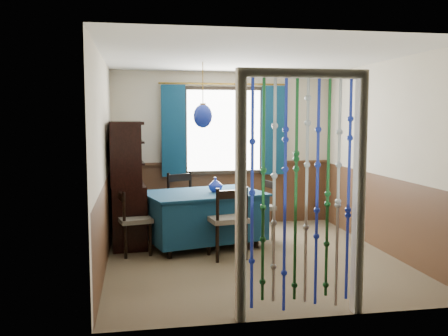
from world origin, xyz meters
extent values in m
plane|color=brown|center=(0.00, 0.00, 0.00)|extent=(4.00, 4.00, 0.00)
plane|color=silver|center=(0.00, 0.00, 2.50)|extent=(4.00, 4.00, 0.00)
plane|color=beige|center=(0.00, 2.00, 1.25)|extent=(3.60, 0.00, 3.60)
plane|color=beige|center=(0.00, -2.00, 1.25)|extent=(3.60, 0.00, 3.60)
plane|color=beige|center=(-1.80, 0.00, 1.25)|extent=(0.00, 4.00, 4.00)
plane|color=beige|center=(1.80, 0.00, 1.25)|extent=(0.00, 4.00, 4.00)
plane|color=#482D1B|center=(0.00, 1.99, 0.50)|extent=(3.60, 0.00, 3.60)
plane|color=#482D1B|center=(0.00, -1.99, 0.50)|extent=(3.60, 0.00, 3.60)
plane|color=#482D1B|center=(-1.79, 0.00, 0.50)|extent=(0.00, 4.00, 4.00)
plane|color=#482D1B|center=(1.79, 0.00, 0.50)|extent=(0.00, 4.00, 4.00)
cube|color=black|center=(0.00, 1.95, 1.55)|extent=(1.32, 0.12, 1.42)
cube|color=#0E2F49|center=(-0.52, 0.61, 0.42)|extent=(1.71, 1.36, 0.60)
cube|color=#0E2F49|center=(-0.52, 0.61, 0.73)|extent=(1.78, 1.44, 0.03)
cylinder|color=black|center=(-1.02, 0.09, 0.07)|extent=(0.07, 0.07, 0.14)
cylinder|color=black|center=(0.18, 0.40, 0.07)|extent=(0.07, 0.07, 0.14)
cylinder|color=black|center=(-1.21, 0.82, 0.07)|extent=(0.07, 0.07, 0.14)
cylinder|color=black|center=(-0.02, 1.14, 0.07)|extent=(0.07, 0.07, 0.14)
cylinder|color=black|center=(-0.46, -0.20, 0.23)|extent=(0.05, 0.05, 0.46)
cylinder|color=black|center=(-0.09, -0.14, 0.23)|extent=(0.05, 0.05, 0.46)
cylinder|color=black|center=(-0.51, 0.15, 0.23)|extent=(0.05, 0.05, 0.46)
cylinder|color=black|center=(-0.14, 0.21, 0.23)|extent=(0.05, 0.05, 0.46)
cube|color=#5B5549|center=(-0.30, 0.01, 0.49)|extent=(0.51, 0.50, 0.06)
cube|color=black|center=(-0.27, -0.18, 0.83)|extent=(0.39, 0.10, 0.10)
cylinder|color=black|center=(-0.46, -0.21, 0.69)|extent=(0.04, 0.04, 0.45)
cylinder|color=black|center=(-0.09, -0.15, 0.69)|extent=(0.04, 0.04, 0.45)
cylinder|color=black|center=(-0.60, 1.47, 0.24)|extent=(0.05, 0.05, 0.48)
cylinder|color=black|center=(-0.94, 1.30, 0.24)|extent=(0.05, 0.05, 0.48)
cylinder|color=black|center=(-0.43, 1.14, 0.24)|extent=(0.05, 0.05, 0.48)
cylinder|color=black|center=(-0.78, 0.97, 0.24)|extent=(0.05, 0.05, 0.48)
cube|color=#5B5549|center=(-0.69, 1.22, 0.51)|extent=(0.62, 0.61, 0.06)
cube|color=black|center=(-0.77, 1.39, 0.86)|extent=(0.38, 0.22, 0.11)
cylinder|color=black|center=(-0.60, 1.48, 0.71)|extent=(0.04, 0.04, 0.47)
cylinder|color=black|center=(-0.95, 1.31, 0.71)|extent=(0.04, 0.04, 0.47)
cylinder|color=black|center=(-1.64, 0.50, 0.21)|extent=(0.04, 0.04, 0.43)
cylinder|color=black|center=(-1.56, 0.17, 0.21)|extent=(0.04, 0.04, 0.43)
cylinder|color=black|center=(-1.33, 0.57, 0.21)|extent=(0.04, 0.04, 0.43)
cylinder|color=black|center=(-1.25, 0.24, 0.21)|extent=(0.04, 0.04, 0.43)
cube|color=#5B5549|center=(-1.44, 0.37, 0.45)|extent=(0.48, 0.49, 0.06)
cube|color=black|center=(-1.61, 0.33, 0.77)|extent=(0.12, 0.36, 0.09)
cylinder|color=black|center=(-1.65, 0.50, 0.63)|extent=(0.04, 0.04, 0.42)
cylinder|color=black|center=(-1.57, 0.17, 0.63)|extent=(0.04, 0.04, 0.42)
cylinder|color=black|center=(0.50, 0.73, 0.22)|extent=(0.04, 0.04, 0.44)
cylinder|color=black|center=(0.42, 1.08, 0.22)|extent=(0.04, 0.04, 0.44)
cylinder|color=black|center=(0.18, 0.66, 0.22)|extent=(0.04, 0.04, 0.44)
cylinder|color=black|center=(0.10, 1.00, 0.22)|extent=(0.04, 0.04, 0.44)
cube|color=#5B5549|center=(0.30, 0.87, 0.47)|extent=(0.50, 0.52, 0.06)
cube|color=black|center=(0.47, 0.91, 0.80)|extent=(0.12, 0.37, 0.10)
cylinder|color=black|center=(0.51, 0.73, 0.66)|extent=(0.04, 0.04, 0.43)
cylinder|color=black|center=(0.43, 1.08, 0.66)|extent=(0.04, 0.04, 0.43)
cube|color=black|center=(-1.54, 1.08, 0.43)|extent=(0.53, 1.33, 0.85)
cube|color=black|center=(-1.54, 0.45, 1.28)|extent=(0.40, 0.07, 0.85)
cube|color=black|center=(-1.54, 1.70, 1.28)|extent=(0.40, 0.07, 0.85)
cube|color=black|center=(-1.54, 1.08, 1.69)|extent=(0.48, 1.33, 0.04)
cube|color=black|center=(-1.75, 1.08, 1.28)|extent=(0.11, 1.29, 0.85)
cube|color=black|center=(-1.51, 1.08, 1.16)|extent=(0.43, 1.25, 0.02)
cube|color=black|center=(-1.51, 1.08, 1.44)|extent=(0.43, 1.25, 0.02)
cylinder|color=olive|center=(-0.52, 0.61, 2.14)|extent=(0.01, 0.01, 0.72)
ellipsoid|color=navy|center=(-0.52, 0.61, 1.78)|extent=(0.26, 0.26, 0.31)
cylinder|color=olive|center=(-0.52, 0.61, 1.94)|extent=(0.08, 0.08, 0.03)
imported|color=navy|center=(-0.35, 0.62, 0.84)|extent=(0.22, 0.22, 0.18)
imported|color=beige|center=(-1.49, 0.78, 1.19)|extent=(0.24, 0.24, 0.05)
imported|color=beige|center=(-1.49, 1.44, 0.95)|extent=(0.23, 0.23, 0.19)
camera|label=1|loc=(-1.42, -6.06, 1.77)|focal=40.00mm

